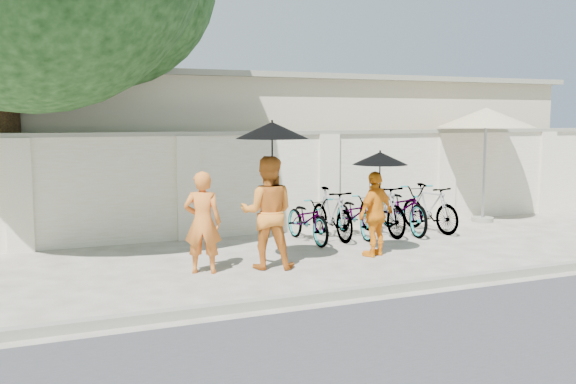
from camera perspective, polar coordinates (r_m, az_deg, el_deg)
name	(u,v)px	position (r m, az deg, el deg)	size (l,w,h in m)	color
ground	(301,269)	(10.06, 1.18, -6.85)	(80.00, 80.00, 0.00)	#BDB5A8
kerb	(354,292)	(8.57, 5.91, -8.86)	(40.00, 0.16, 0.12)	gray
compound_wall	(282,183)	(13.19, -0.57, 0.78)	(20.00, 0.30, 2.00)	white
building_behind	(262,146)	(17.03, -2.37, 4.12)	(14.00, 6.00, 3.20)	beige
monk_left	(203,222)	(9.74, -7.60, -2.69)	(0.57, 0.37, 1.55)	orange
monk_center	(267,213)	(9.96, -1.84, -1.83)	(0.85, 0.67, 1.76)	orange
parasol_center	(272,130)	(9.80, -1.42, 5.50)	(1.12, 1.12, 1.29)	black
monk_right	(376,214)	(10.96, 7.80, -1.94)	(0.85, 0.35, 1.45)	orange
parasol_right	(380,158)	(10.80, 8.18, 2.98)	(0.93, 0.93, 0.96)	black
patio_umbrella	(486,119)	(15.03, 17.19, 6.23)	(2.50, 2.50, 2.57)	gray
bike_0	(308,219)	(12.10, 1.78, -2.43)	(0.58, 1.68, 0.88)	#9B9B9D
bike_1	(332,214)	(12.43, 3.90, -1.92)	(0.47, 1.66, 1.00)	#9B9B9D
bike_2	(356,214)	(12.74, 6.04, -1.98)	(0.59, 1.70, 0.89)	#9B9B9D
bike_3	(382,209)	(12.96, 8.31, -1.52)	(0.49, 1.74, 1.05)	#9B9B9D
bike_4	(404,208)	(13.30, 10.25, -1.37)	(0.69, 1.98, 1.04)	#9B9B9D
bike_5	(430,208)	(13.52, 12.47, -1.39)	(0.46, 1.64, 0.99)	#9B9B9D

